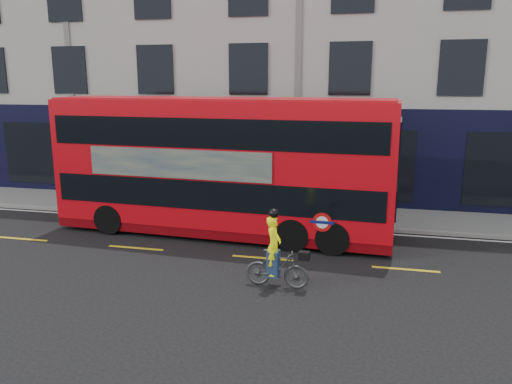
% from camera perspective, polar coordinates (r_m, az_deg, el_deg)
% --- Properties ---
extents(ground, '(120.00, 120.00, 0.00)m').
position_cam_1_polar(ground, '(13.25, -0.64, -9.73)').
color(ground, black).
rests_on(ground, ground).
extents(pavement, '(60.00, 3.00, 0.12)m').
position_cam_1_polar(pavement, '(19.29, 3.90, -2.40)').
color(pavement, gray).
rests_on(pavement, ground).
extents(kerb, '(60.00, 0.12, 0.13)m').
position_cam_1_polar(kerb, '(17.86, 3.14, -3.59)').
color(kerb, gray).
rests_on(kerb, ground).
extents(building_terrace, '(50.00, 10.07, 15.00)m').
position_cam_1_polar(building_terrace, '(25.15, 6.62, 18.09)').
color(building_terrace, '#A4A29B').
rests_on(building_terrace, ground).
extents(road_edge_line, '(58.00, 0.10, 0.01)m').
position_cam_1_polar(road_edge_line, '(17.59, 2.97, -4.05)').
color(road_edge_line, silver).
rests_on(road_edge_line, ground).
extents(lane_dashes, '(58.00, 0.12, 0.01)m').
position_cam_1_polar(lane_dashes, '(14.61, 0.75, -7.55)').
color(lane_dashes, gold).
rests_on(lane_dashes, ground).
extents(bus, '(11.31, 3.15, 4.51)m').
position_cam_1_polar(bus, '(16.44, -3.74, 3.02)').
color(bus, red).
rests_on(bus, ground).
extents(cyclist, '(1.62, 0.56, 2.01)m').
position_cam_1_polar(cyclist, '(12.45, 2.31, -7.92)').
color(cyclist, '#404344').
rests_on(cyclist, ground).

